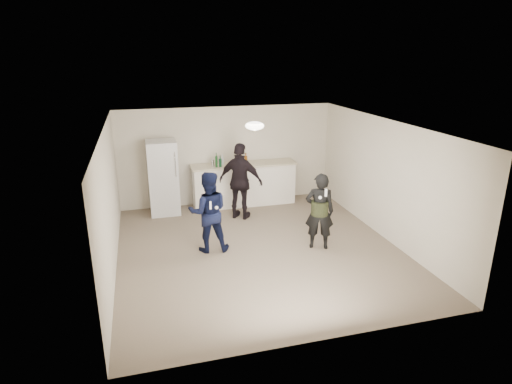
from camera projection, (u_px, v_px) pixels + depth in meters
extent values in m
plane|color=#6B5B4C|center=(259.00, 249.00, 8.64)|extent=(6.00, 6.00, 0.00)
plane|color=silver|center=(259.00, 126.00, 7.86)|extent=(6.00, 6.00, 0.00)
plane|color=beige|center=(227.00, 155.00, 11.00)|extent=(6.00, 0.00, 6.00)
plane|color=beige|center=(322.00, 260.00, 5.50)|extent=(6.00, 0.00, 6.00)
plane|color=beige|center=(109.00, 203.00, 7.56)|extent=(0.00, 6.00, 6.00)
plane|color=beige|center=(385.00, 179.00, 8.94)|extent=(0.00, 6.00, 6.00)
cube|color=white|center=(244.00, 185.00, 11.01)|extent=(2.60, 0.56, 1.05)
cube|color=beige|center=(244.00, 164.00, 10.84)|extent=(2.68, 0.64, 0.04)
cube|color=white|center=(163.00, 178.00, 10.32)|extent=(0.70, 0.70, 1.80)
cylinder|color=silver|center=(175.00, 164.00, 9.93)|extent=(0.02, 0.02, 0.60)
ellipsoid|color=white|center=(255.00, 126.00, 8.15)|extent=(0.36, 0.36, 0.16)
cylinder|color=silver|center=(213.00, 163.00, 10.56)|extent=(0.08, 0.08, 0.17)
imported|color=#101844|center=(208.00, 212.00, 8.36)|extent=(0.85, 0.70, 1.62)
imported|color=black|center=(319.00, 211.00, 8.48)|extent=(0.67, 0.55, 1.56)
cylinder|color=#2F3A1A|center=(320.00, 208.00, 8.46)|extent=(0.34, 0.34, 0.28)
imported|color=black|center=(241.00, 182.00, 9.98)|extent=(1.13, 0.97, 1.82)
cube|color=white|center=(210.00, 205.00, 8.03)|extent=(0.04, 0.04, 0.15)
sphere|color=white|center=(217.00, 208.00, 8.11)|extent=(0.07, 0.07, 0.07)
cube|color=white|center=(326.00, 193.00, 8.11)|extent=(0.04, 0.04, 0.15)
sphere|color=white|center=(320.00, 198.00, 8.14)|extent=(0.07, 0.07, 0.07)
cylinder|color=#123F18|center=(216.00, 161.00, 10.49)|extent=(0.06, 0.06, 0.28)
cylinder|color=#8B4E14|center=(246.00, 160.00, 10.73)|extent=(0.08, 0.08, 0.21)
cylinder|color=#124024|center=(220.00, 163.00, 10.51)|extent=(0.07, 0.07, 0.20)
cylinder|color=white|center=(222.00, 161.00, 10.73)|extent=(0.07, 0.07, 0.19)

